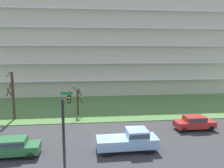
{
  "coord_description": "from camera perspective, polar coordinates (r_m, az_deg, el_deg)",
  "views": [
    {
      "loc": [
        -3.3,
        -20.39,
        8.8
      ],
      "look_at": [
        -0.48,
        6.0,
        4.84
      ],
      "focal_mm": 35.55,
      "sensor_mm": 36.0,
      "label": 1
    }
  ],
  "objects": [
    {
      "name": "sedan_green_center_right",
      "position": [
        21.03,
        -24.14,
        -14.44
      ],
      "size": [
        4.48,
        2.02,
        1.57
      ],
      "rotation": [
        0.0,
        0.0,
        0.05
      ],
      "color": "#2D6B3D",
      "rests_on": "ground"
    },
    {
      "name": "sedan_red_near_left",
      "position": [
        26.94,
        20.42,
        -9.19
      ],
      "size": [
        4.44,
        1.91,
        1.57
      ],
      "rotation": [
        0.0,
        0.0,
        3.17
      ],
      "color": "#B22828",
      "rests_on": "ground"
    },
    {
      "name": "grass_lawn_strip",
      "position": [
        35.64,
        -0.6,
        -5.75
      ],
      "size": [
        80.0,
        16.0,
        0.08
      ],
      "primitive_type": "cube",
      "color": "#547F42",
      "rests_on": "ground"
    },
    {
      "name": "pickup_blue_center_left",
      "position": [
        20.29,
        4.57,
        -14.1
      ],
      "size": [
        5.45,
        2.13,
        1.95
      ],
      "rotation": [
        0.0,
        0.0,
        0.03
      ],
      "color": "#8CB2E0",
      "rests_on": "ground"
    },
    {
      "name": "ground",
      "position": [
        22.45,
        2.94,
        -14.6
      ],
      "size": [
        160.0,
        160.0,
        0.0
      ],
      "primitive_type": "plane",
      "color": "#38383A"
    },
    {
      "name": "traffic_signal_mast",
      "position": [
        16.38,
        -11.73,
        -8.76
      ],
      "size": [
        0.9,
        5.1,
        5.81
      ],
      "color": "black",
      "rests_on": "ground"
    },
    {
      "name": "tree_left",
      "position": [
        30.62,
        -8.74,
        -4.35
      ],
      "size": [
        1.4,
        1.05,
        4.12
      ],
      "color": "#423023",
      "rests_on": "ground"
    },
    {
      "name": "tree_far_left",
      "position": [
        31.0,
        -24.19,
        -2.59
      ],
      "size": [
        1.09,
        1.6,
        6.19
      ],
      "color": "#423023",
      "rests_on": "ground"
    },
    {
      "name": "apartment_building",
      "position": [
        47.86,
        -2.18,
        9.71
      ],
      "size": [
        52.31,
        11.63,
        19.67
      ],
      "color": "beige",
      "rests_on": "ground"
    }
  ]
}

